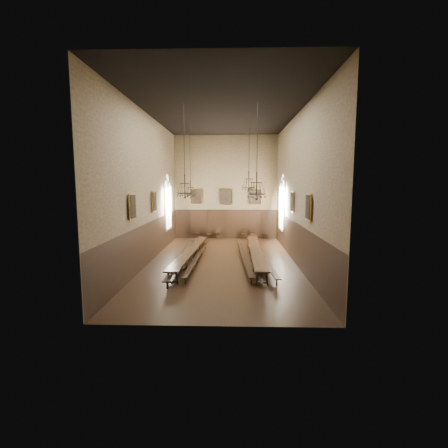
{
  "coord_description": "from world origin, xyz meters",
  "views": [
    {
      "loc": [
        0.69,
        -19.56,
        4.87
      ],
      "look_at": [
        0.07,
        1.5,
        2.21
      ],
      "focal_mm": 26.0,
      "sensor_mm": 36.0,
      "label": 1
    }
  ],
  "objects_px": {
    "chair_5": "(244,236)",
    "chandelier_back_left": "(190,189)",
    "chandelier_back_right": "(249,183)",
    "chandelier_front_left": "(185,187)",
    "chair_6": "(253,236)",
    "chair_7": "(266,236)",
    "bench_right_outer": "(262,258)",
    "chair_2": "(209,236)",
    "bench_left_outer": "(182,258)",
    "table_right": "(256,256)",
    "chair_1": "(197,235)",
    "table_left": "(190,256)",
    "chandelier_front_right": "(257,189)",
    "bench_left_inner": "(197,258)",
    "bench_right_inner": "(244,259)",
    "chair_3": "(219,236)"
  },
  "relations": [
    {
      "from": "table_left",
      "to": "chair_3",
      "type": "relative_size",
      "value": 10.11
    },
    {
      "from": "table_left",
      "to": "chandelier_back_left",
      "type": "height_order",
      "value": "chandelier_back_left"
    },
    {
      "from": "table_right",
      "to": "bench_right_outer",
      "type": "xyz_separation_m",
      "value": [
        0.38,
        -0.17,
        -0.12
      ]
    },
    {
      "from": "chair_7",
      "to": "chandelier_back_left",
      "type": "height_order",
      "value": "chandelier_back_left"
    },
    {
      "from": "chair_7",
      "to": "chair_6",
      "type": "bearing_deg",
      "value": 176.19
    },
    {
      "from": "table_left",
      "to": "chandelier_front_right",
      "type": "bearing_deg",
      "value": -29.32
    },
    {
      "from": "chair_3",
      "to": "chair_7",
      "type": "height_order",
      "value": "chair_3"
    },
    {
      "from": "table_right",
      "to": "bench_left_outer",
      "type": "relative_size",
      "value": 0.96
    },
    {
      "from": "bench_right_outer",
      "to": "chair_2",
      "type": "relative_size",
      "value": 11.48
    },
    {
      "from": "chair_2",
      "to": "chandelier_front_left",
      "type": "distance_m",
      "value": 11.46
    },
    {
      "from": "bench_left_outer",
      "to": "chair_3",
      "type": "relative_size",
      "value": 10.94
    },
    {
      "from": "bench_left_outer",
      "to": "chair_7",
      "type": "bearing_deg",
      "value": 55.29
    },
    {
      "from": "table_right",
      "to": "chair_5",
      "type": "bearing_deg",
      "value": 93.38
    },
    {
      "from": "chandelier_back_right",
      "to": "chandelier_front_left",
      "type": "distance_m",
      "value": 5.78
    },
    {
      "from": "chandelier_back_right",
      "to": "chandelier_front_left",
      "type": "xyz_separation_m",
      "value": [
        -3.65,
        -4.48,
        -0.21
      ]
    },
    {
      "from": "bench_left_inner",
      "to": "chair_6",
      "type": "bearing_deg",
      "value": 65.61
    },
    {
      "from": "chair_6",
      "to": "chandelier_back_right",
      "type": "xyz_separation_m",
      "value": [
        -0.69,
        -6.09,
        4.58
      ]
    },
    {
      "from": "chair_7",
      "to": "chandelier_front_left",
      "type": "bearing_deg",
      "value": -122.33
    },
    {
      "from": "chair_6",
      "to": "chair_7",
      "type": "relative_size",
      "value": 1.05
    },
    {
      "from": "chair_1",
      "to": "chandelier_front_left",
      "type": "xyz_separation_m",
      "value": [
        0.54,
        -10.64,
        4.34
      ]
    },
    {
      "from": "table_left",
      "to": "bench_right_outer",
      "type": "relative_size",
      "value": 1.01
    },
    {
      "from": "chair_1",
      "to": "bench_left_outer",
      "type": "bearing_deg",
      "value": -85.23
    },
    {
      "from": "table_left",
      "to": "bench_right_inner",
      "type": "distance_m",
      "value": 3.34
    },
    {
      "from": "chandelier_back_left",
      "to": "table_left",
      "type": "bearing_deg",
      "value": -83.86
    },
    {
      "from": "bench_right_inner",
      "to": "chandelier_front_left",
      "type": "xyz_separation_m",
      "value": [
        -3.3,
        -1.97,
        4.39
      ]
    },
    {
      "from": "table_right",
      "to": "chair_1",
      "type": "distance_m",
      "value": 9.58
    },
    {
      "from": "bench_right_outer",
      "to": "chair_6",
      "type": "distance_m",
      "value": 8.53
    },
    {
      "from": "chandelier_front_left",
      "to": "chandelier_back_right",
      "type": "bearing_deg",
      "value": 50.77
    },
    {
      "from": "chair_5",
      "to": "chandelier_back_left",
      "type": "distance_m",
      "value": 8.03
    },
    {
      "from": "chair_5",
      "to": "chandelier_front_left",
      "type": "bearing_deg",
      "value": -104.5
    },
    {
      "from": "chandelier_back_right",
      "to": "chandelier_front_right",
      "type": "relative_size",
      "value": 0.94
    },
    {
      "from": "chandelier_front_left",
      "to": "bench_left_outer",
      "type": "bearing_deg",
      "value": 106.47
    },
    {
      "from": "table_right",
      "to": "bench_right_inner",
      "type": "distance_m",
      "value": 0.78
    },
    {
      "from": "bench_left_inner",
      "to": "chandelier_back_right",
      "type": "distance_m",
      "value": 6.17
    },
    {
      "from": "table_left",
      "to": "chair_1",
      "type": "relative_size",
      "value": 9.67
    },
    {
      "from": "chair_5",
      "to": "chandelier_back_right",
      "type": "distance_m",
      "value": 7.6
    },
    {
      "from": "chair_2",
      "to": "table_left",
      "type": "bearing_deg",
      "value": -97.12
    },
    {
      "from": "bench_left_inner",
      "to": "bench_right_inner",
      "type": "height_order",
      "value": "bench_left_inner"
    },
    {
      "from": "chair_5",
      "to": "chair_6",
      "type": "bearing_deg",
      "value": 5.53
    },
    {
      "from": "bench_left_inner",
      "to": "chair_2",
      "type": "distance_m",
      "value": 8.65
    },
    {
      "from": "bench_right_inner",
      "to": "chandelier_back_right",
      "type": "distance_m",
      "value": 5.25
    },
    {
      "from": "table_left",
      "to": "chair_1",
      "type": "bearing_deg",
      "value": 93.36
    },
    {
      "from": "bench_left_inner",
      "to": "bench_right_outer",
      "type": "distance_m",
      "value": 4.0
    },
    {
      "from": "table_left",
      "to": "chair_7",
      "type": "bearing_deg",
      "value": 56.99
    },
    {
      "from": "chair_5",
      "to": "table_right",
      "type": "bearing_deg",
      "value": -82.57
    },
    {
      "from": "chair_3",
      "to": "chair_7",
      "type": "distance_m",
      "value": 4.19
    },
    {
      "from": "bench_right_outer",
      "to": "chair_7",
      "type": "xyz_separation_m",
      "value": [
        1.11,
        8.55,
        -0.01
      ]
    },
    {
      "from": "bench_left_inner",
      "to": "chair_5",
      "type": "relative_size",
      "value": 9.4
    },
    {
      "from": "bench_right_outer",
      "to": "chandelier_back_right",
      "type": "xyz_separation_m",
      "value": [
        -0.76,
        2.43,
        4.58
      ]
    },
    {
      "from": "bench_left_outer",
      "to": "chair_1",
      "type": "height_order",
      "value": "chair_1"
    }
  ]
}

